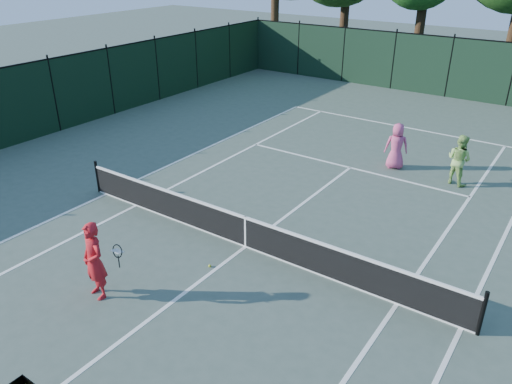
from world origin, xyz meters
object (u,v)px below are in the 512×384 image
Objects in this scene: coach at (94,261)px; loose_ball_midcourt at (210,266)px; player_green at (459,160)px; player_pink at (397,146)px.

coach is 2.78m from loose_ball_midcourt.
player_green is 24.89× the size of loose_ball_midcourt.
loose_ball_midcourt is at bearing 88.24° from player_green.
coach is at bearing 86.59° from player_green.
loose_ball_midcourt is (1.34, 2.27, -0.88)m from coach.
coach is 11.80m from player_green.
loose_ball_midcourt is (-1.46, -8.54, -0.79)m from player_pink.
player_green reaches higher than loose_ball_midcourt.
player_green is (4.94, 10.71, -0.07)m from coach.
coach is 1.08× the size of player_green.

